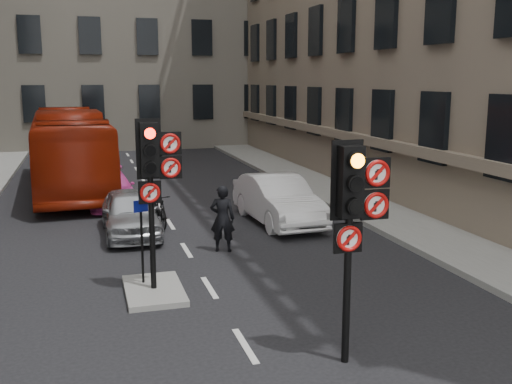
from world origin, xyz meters
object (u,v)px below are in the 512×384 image
motorcyclist (222,218)px  info_sign (142,230)px  car_white (278,199)px  bus_red (70,150)px  signal_near (355,205)px  motorcycle (159,209)px  signal_far (154,167)px  car_pink (109,189)px  car_silver (130,212)px

motorcyclist → info_sign: 3.25m
car_white → bus_red: 10.12m
signal_near → motorcycle: signal_near is taller
bus_red → motorcycle: 7.79m
signal_far → info_sign: bearing=123.1°
signal_near → car_pink: 14.00m
bus_red → info_sign: bearing=-85.5°
signal_near → car_white: signal_near is taller
signal_far → info_sign: size_ratio=1.95×
motorcycle → car_white: bearing=-15.6°
car_pink → motorcycle: bearing=-73.7°
car_silver → car_white: bearing=2.1°
info_sign → motorcycle: bearing=62.1°
car_white → info_sign: bearing=-137.0°
car_pink → bus_red: bearing=106.6°
car_silver → motorcyclist: 3.26m
car_pink → info_sign: (0.30, -9.08, 0.71)m
signal_far → car_silver: 5.48m
signal_near → car_silver: 9.68m
signal_far → car_white: size_ratio=0.78×
car_silver → car_pink: (-0.40, 4.41, -0.06)m
car_silver → motorcycle: size_ratio=2.22×
car_pink → motorcycle: (1.33, -3.60, -0.07)m
car_pink → motorcycle: car_pink is taller
car_silver → car_white: size_ratio=0.85×
car_white → motorcyclist: motorcyclist is taller
car_silver → car_white: 4.58m
car_silver → signal_far: bearing=-88.5°
motorcycle → motorcyclist: bearing=-74.6°
signal_near → info_sign: 5.41m
signal_far → motorcyclist: 3.82m
car_white → car_pink: (-4.97, 4.22, -0.15)m
car_silver → bus_red: size_ratio=0.33×
signal_near → motorcyclist: (-0.57, 6.68, -1.69)m
signal_near → motorcycle: size_ratio=2.04×
car_pink → signal_near: bearing=-80.8°
car_white → motorcyclist: 3.52m
signal_near → info_sign: signal_near is taller
signal_near → signal_far: bearing=123.0°
motorcycle → motorcyclist: motorcyclist is taller
signal_near → car_silver: (-2.76, 9.08, -1.92)m
car_silver → motorcycle: (0.94, 0.81, -0.14)m
signal_near → signal_far: 4.77m
car_white → info_sign: 6.77m
signal_far → car_pink: signal_far is taller
info_sign → car_silver: bearing=71.5°
signal_near → signal_far: size_ratio=1.00×
car_pink → signal_far: bearing=-90.6°
signal_far → motorcyclist: (2.03, 2.68, -1.81)m
car_pink → motorcyclist: motorcyclist is taller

